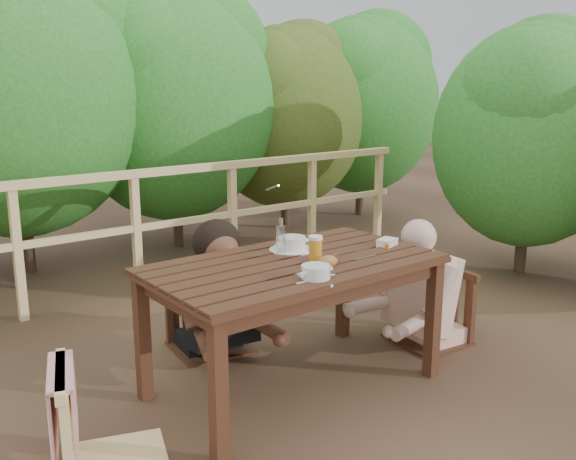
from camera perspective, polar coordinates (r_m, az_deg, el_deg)
ground at (r=3.73m, az=0.48°, el=-13.73°), size 60.00×60.00×0.00m
table at (r=3.58m, az=0.50°, el=-8.57°), size 1.56×0.88×0.72m
chair_left at (r=2.94m, az=-15.53°, el=-11.82°), size 0.60×0.60×0.94m
chair_far at (r=4.07m, az=-7.09°, el=-4.34°), size 0.53×0.53×0.94m
chair_right at (r=4.27m, az=12.59°, el=-3.96°), size 0.50×0.50×0.90m
woman at (r=4.03m, az=-7.31°, el=-1.57°), size 0.62×0.73×1.33m
diner_right at (r=4.23m, az=13.01°, el=-0.83°), size 0.74×0.63×1.38m
railing at (r=5.19m, az=-13.32°, el=-0.34°), size 5.60×0.10×1.01m
hedge_row at (r=6.31m, az=-15.33°, el=14.70°), size 6.60×1.60×3.80m
soup_near at (r=3.16m, az=2.48°, el=-3.86°), size 0.24×0.24×0.08m
soup_far at (r=3.69m, az=0.37°, el=-1.26°), size 0.26×0.26×0.09m
bread_roll at (r=3.39m, az=3.57°, el=-2.83°), size 0.11×0.09×0.07m
beer_glass at (r=3.47m, az=2.45°, el=-1.72°), size 0.08×0.08×0.15m
bottle at (r=3.55m, az=-0.64°, el=-0.72°), size 0.05×0.05×0.22m
tumbler at (r=3.42m, az=4.29°, el=-2.66°), size 0.06×0.06×0.07m
butter_tub at (r=3.82m, az=8.82°, el=-1.19°), size 0.15×0.12×0.05m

